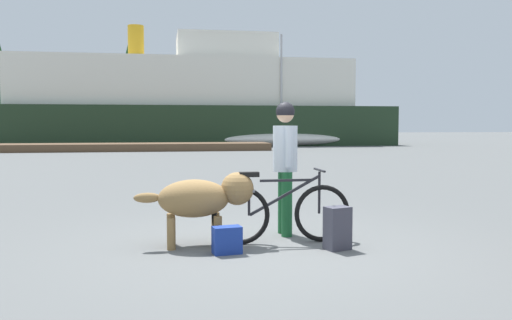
{
  "coord_description": "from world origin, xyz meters",
  "views": [
    {
      "loc": [
        -1.22,
        -6.11,
        1.47
      ],
      "look_at": [
        0.19,
        2.09,
        0.9
      ],
      "focal_mm": 37.34,
      "sensor_mm": 36.0,
      "label": 1
    }
  ],
  "objects_px": {
    "handbag_pannier": "(227,240)",
    "sailboat_moored": "(281,139)",
    "bicycle": "(281,212)",
    "dog": "(203,198)",
    "ferry_boat": "(187,104)",
    "person_cyclist": "(285,155)",
    "backpack": "(337,228)"
  },
  "relations": [
    {
      "from": "handbag_pannier",
      "to": "sailboat_moored",
      "type": "xyz_separation_m",
      "value": [
        6.88,
        28.39,
        0.32
      ]
    },
    {
      "from": "handbag_pannier",
      "to": "ferry_boat",
      "type": "relative_size",
      "value": 0.01
    },
    {
      "from": "dog",
      "to": "backpack",
      "type": "bearing_deg",
      "value": -16.49
    },
    {
      "from": "dog",
      "to": "bicycle",
      "type": "bearing_deg",
      "value": -1.56
    },
    {
      "from": "ferry_boat",
      "to": "sailboat_moored",
      "type": "bearing_deg",
      "value": -32.8
    },
    {
      "from": "person_cyclist",
      "to": "handbag_pannier",
      "type": "height_order",
      "value": "person_cyclist"
    },
    {
      "from": "person_cyclist",
      "to": "backpack",
      "type": "xyz_separation_m",
      "value": [
        0.42,
        -0.91,
        -0.81
      ]
    },
    {
      "from": "ferry_boat",
      "to": "sailboat_moored",
      "type": "distance_m",
      "value": 7.47
    },
    {
      "from": "bicycle",
      "to": "ferry_boat",
      "type": "height_order",
      "value": "ferry_boat"
    },
    {
      "from": "bicycle",
      "to": "dog",
      "type": "bearing_deg",
      "value": 178.44
    },
    {
      "from": "backpack",
      "to": "dog",
      "type": "bearing_deg",
      "value": 163.51
    },
    {
      "from": "person_cyclist",
      "to": "sailboat_moored",
      "type": "relative_size",
      "value": 0.2
    },
    {
      "from": "backpack",
      "to": "handbag_pannier",
      "type": "bearing_deg",
      "value": 179.39
    },
    {
      "from": "person_cyclist",
      "to": "sailboat_moored",
      "type": "height_order",
      "value": "sailboat_moored"
    },
    {
      "from": "bicycle",
      "to": "person_cyclist",
      "type": "relative_size",
      "value": 0.99
    },
    {
      "from": "ferry_boat",
      "to": "backpack",
      "type": "bearing_deg",
      "value": -89.35
    },
    {
      "from": "bicycle",
      "to": "dog",
      "type": "xyz_separation_m",
      "value": [
        -0.95,
        0.03,
        0.19
      ]
    },
    {
      "from": "handbag_pannier",
      "to": "sailboat_moored",
      "type": "relative_size",
      "value": 0.04
    },
    {
      "from": "person_cyclist",
      "to": "ferry_boat",
      "type": "relative_size",
      "value": 0.06
    },
    {
      "from": "bicycle",
      "to": "dog",
      "type": "relative_size",
      "value": 1.21
    },
    {
      "from": "bicycle",
      "to": "person_cyclist",
      "type": "height_order",
      "value": "person_cyclist"
    },
    {
      "from": "bicycle",
      "to": "handbag_pannier",
      "type": "height_order",
      "value": "bicycle"
    },
    {
      "from": "bicycle",
      "to": "handbag_pannier",
      "type": "xyz_separation_m",
      "value": [
        -0.71,
        -0.41,
        -0.23
      ]
    },
    {
      "from": "handbag_pannier",
      "to": "backpack",
      "type": "bearing_deg",
      "value": -0.61
    },
    {
      "from": "ferry_boat",
      "to": "person_cyclist",
      "type": "bearing_deg",
      "value": -90.1
    },
    {
      "from": "person_cyclist",
      "to": "handbag_pannier",
      "type": "xyz_separation_m",
      "value": [
        -0.87,
        -0.9,
        -0.9
      ]
    },
    {
      "from": "bicycle",
      "to": "dog",
      "type": "distance_m",
      "value": 0.97
    },
    {
      "from": "person_cyclist",
      "to": "backpack",
      "type": "relative_size",
      "value": 3.48
    },
    {
      "from": "dog",
      "to": "ferry_boat",
      "type": "distance_m",
      "value": 31.89
    },
    {
      "from": "backpack",
      "to": "ferry_boat",
      "type": "xyz_separation_m",
      "value": [
        -0.37,
        32.24,
        2.6
      ]
    },
    {
      "from": "bicycle",
      "to": "backpack",
      "type": "xyz_separation_m",
      "value": [
        0.58,
        -0.43,
        -0.13
      ]
    },
    {
      "from": "sailboat_moored",
      "to": "dog",
      "type": "bearing_deg",
      "value": -104.3
    }
  ]
}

